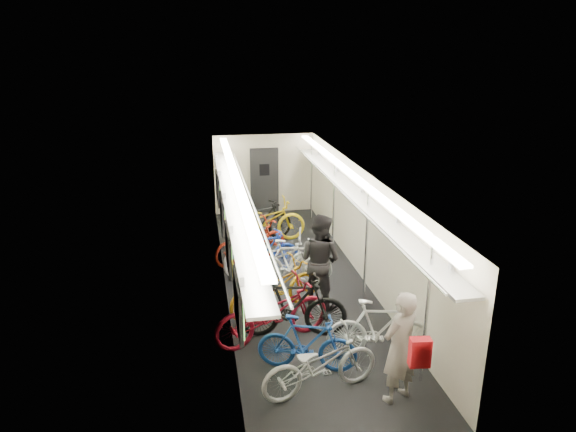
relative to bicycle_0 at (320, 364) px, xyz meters
name	(u,v)px	position (x,y,z in m)	size (l,w,h in m)	color
train_car_shell	(273,200)	(-0.03, 4.50, 1.18)	(10.00, 10.00, 10.00)	black
bicycle_0	(320,364)	(0.00, 0.00, 0.00)	(0.64, 1.82, 0.96)	#9E9EA2
bicycle_1	(307,343)	(-0.08, 0.58, 0.00)	(0.45, 1.58, 0.95)	navy
bicycle_2	(272,312)	(-0.49, 1.50, 0.07)	(0.73, 2.09, 1.10)	maroon
bicycle_3	(292,306)	(-0.13, 1.59, 0.11)	(0.55, 1.95, 1.17)	black
bicycle_4	(274,287)	(-0.30, 2.52, 0.03)	(0.68, 1.94, 1.02)	orange
bicycle_5	(292,262)	(0.26, 3.64, 0.03)	(0.48, 1.71, 1.02)	silver
bicycle_6	(273,257)	(-0.13, 3.85, 0.09)	(0.76, 2.17, 1.14)	silver
bicycle_7	(264,252)	(-0.27, 4.30, 0.03)	(0.48, 1.68, 1.01)	#1B39A7
bicycle_8	(250,242)	(-0.50, 5.03, 0.02)	(0.66, 1.90, 1.00)	#A02211
bicycle_9	(261,222)	(-0.09, 6.19, 0.08)	(0.52, 1.85, 1.11)	black
bicycle_10	(264,221)	(0.00, 6.27, 0.09)	(0.75, 2.16, 1.13)	yellow
bicycle_11	(380,329)	(1.17, 0.73, 0.04)	(0.49, 1.72, 1.03)	silver
passenger_near	(400,347)	(1.06, -0.34, 0.38)	(0.62, 0.41, 1.71)	gray
passenger_mid	(320,260)	(0.62, 2.71, 0.45)	(0.90, 0.70, 1.86)	black
backpack	(420,352)	(0.99, -1.11, 0.80)	(0.26, 0.14, 0.38)	red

